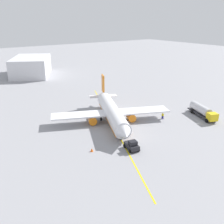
# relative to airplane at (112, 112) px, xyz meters

# --- Properties ---
(ground_plane) EXTENTS (400.00, 400.00, 0.00)m
(ground_plane) POSITION_rel_airplane_xyz_m (0.43, -0.19, -2.75)
(ground_plane) COLOR #939399
(airplane) EXTENTS (30.59, 30.54, 9.87)m
(airplane) POSITION_rel_airplane_xyz_m (0.00, 0.00, 0.00)
(airplane) COLOR white
(airplane) RESTS_ON ground
(fuel_tanker) EXTENTS (11.44, 6.26, 3.15)m
(fuel_tanker) POSITION_rel_airplane_xyz_m (11.36, 22.94, -1.02)
(fuel_tanker) COLOR #2D2D33
(fuel_tanker) RESTS_ON ground
(pushback_tug) EXTENTS (3.92, 2.92, 2.20)m
(pushback_tug) POSITION_rel_airplane_xyz_m (14.87, -5.28, -1.74)
(pushback_tug) COLOR #232328
(pushback_tug) RESTS_ON ground
(refueling_worker) EXTENTS (0.56, 0.41, 1.71)m
(refueling_worker) POSITION_rel_airplane_xyz_m (6.14, 12.75, -1.93)
(refueling_worker) COLOR navy
(refueling_worker) RESTS_ON ground
(safety_cone_nose) EXTENTS (0.62, 0.62, 0.69)m
(safety_cone_nose) POSITION_rel_airplane_xyz_m (10.69, -12.53, -2.41)
(safety_cone_nose) COLOR #F2590F
(safety_cone_nose) RESTS_ON ground
(distant_hangar) EXTENTS (30.79, 26.33, 8.56)m
(distant_hangar) POSITION_rel_airplane_xyz_m (-70.57, 2.67, 1.52)
(distant_hangar) COLOR silver
(distant_hangar) RESTS_ON ground
(taxi_line_marking) EXTENTS (59.18, 25.97, 0.01)m
(taxi_line_marking) POSITION_rel_airplane_xyz_m (0.43, -0.19, -2.75)
(taxi_line_marking) COLOR yellow
(taxi_line_marking) RESTS_ON ground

